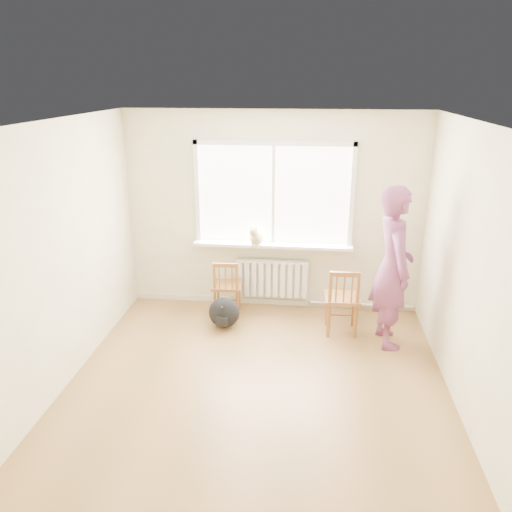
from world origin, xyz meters
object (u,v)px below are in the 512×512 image
(person, at_px, (393,268))
(backpack, at_px, (224,313))
(chair_right, at_px, (342,301))
(cat, at_px, (256,236))
(chair_left, at_px, (227,288))

(person, distance_m, backpack, 2.19)
(backpack, bearing_deg, chair_right, -0.07)
(person, bearing_deg, cat, 57.82)
(person, relative_size, backpack, 4.88)
(chair_left, bearing_deg, chair_right, 164.66)
(chair_left, height_order, cat, cat)
(cat, height_order, backpack, cat)
(chair_right, xyz_separation_m, person, (0.54, -0.16, 0.53))
(chair_right, xyz_separation_m, cat, (-1.14, 0.57, 0.63))
(chair_right, height_order, cat, cat)
(cat, relative_size, backpack, 1.11)
(chair_right, bearing_deg, person, 162.22)
(chair_left, relative_size, chair_right, 0.91)
(chair_right, height_order, backpack, chair_right)
(person, bearing_deg, chair_right, 65.17)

